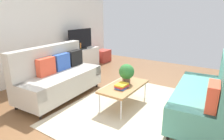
# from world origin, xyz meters

# --- Properties ---
(ground_plane) EXTENTS (7.68, 7.68, 0.00)m
(ground_plane) POSITION_xyz_m (0.00, 0.00, 0.00)
(ground_plane) COLOR brown
(wall_far) EXTENTS (6.40, 0.12, 2.90)m
(wall_far) POSITION_xyz_m (0.00, 2.80, 1.45)
(wall_far) COLOR white
(wall_far) RESTS_ON ground_plane
(area_rug) EXTENTS (2.90, 2.20, 0.01)m
(area_rug) POSITION_xyz_m (-0.03, -0.24, 0.01)
(area_rug) COLOR beige
(area_rug) RESTS_ON ground_plane
(couch_beige) EXTENTS (1.95, 0.96, 1.10)m
(couch_beige) POSITION_xyz_m (-0.37, 1.38, 0.45)
(couch_beige) COLOR #B2ADA3
(couch_beige) RESTS_ON ground_plane
(couch_green) EXTENTS (1.96, 0.99, 1.10)m
(couch_green) POSITION_xyz_m (0.31, -1.46, 0.44)
(couch_green) COLOR teal
(couch_green) RESTS_ON ground_plane
(coffee_table) EXTENTS (1.10, 0.56, 0.42)m
(coffee_table) POSITION_xyz_m (0.02, -0.04, 0.39)
(coffee_table) COLOR #9E7042
(coffee_table) RESTS_ON ground_plane
(tv_console) EXTENTS (1.40, 0.44, 0.64)m
(tv_console) POSITION_xyz_m (1.54, 2.46, 0.32)
(tv_console) COLOR silver
(tv_console) RESTS_ON ground_plane
(tv) EXTENTS (1.00, 0.20, 0.64)m
(tv) POSITION_xyz_m (1.54, 2.44, 0.95)
(tv) COLOR black
(tv) RESTS_ON tv_console
(storage_trunk) EXTENTS (0.52, 0.40, 0.44)m
(storage_trunk) POSITION_xyz_m (2.64, 2.36, 0.22)
(storage_trunk) COLOR #B2382D
(storage_trunk) RESTS_ON ground_plane
(potted_plant) EXTENTS (0.30, 0.30, 0.40)m
(potted_plant) POSITION_xyz_m (0.15, -0.02, 0.65)
(potted_plant) COLOR brown
(potted_plant) RESTS_ON coffee_table
(table_book_0) EXTENTS (0.25, 0.20, 0.02)m
(table_book_0) POSITION_xyz_m (-0.12, -0.07, 0.43)
(table_book_0) COLOR #3359B2
(table_book_0) RESTS_ON coffee_table
(table_book_1) EXTENTS (0.26, 0.21, 0.03)m
(table_book_1) POSITION_xyz_m (-0.12, -0.07, 0.46)
(table_book_1) COLOR red
(table_book_1) RESTS_ON table_book_0
(table_book_2) EXTENTS (0.24, 0.18, 0.03)m
(table_book_2) POSITION_xyz_m (-0.12, -0.07, 0.49)
(table_book_2) COLOR gold
(table_book_2) RESTS_ON table_book_1
(vase_0) EXTENTS (0.09, 0.09, 0.14)m
(vase_0) POSITION_xyz_m (0.96, 2.51, 0.71)
(vase_0) COLOR #B24C4C
(vase_0) RESTS_ON tv_console
(vase_1) EXTENTS (0.13, 0.13, 0.15)m
(vase_1) POSITION_xyz_m (1.11, 2.51, 0.71)
(vase_1) COLOR #B24C4C
(vase_1) RESTS_ON tv_console
(bottle_0) EXTENTS (0.05, 0.05, 0.21)m
(bottle_0) POSITION_xyz_m (1.30, 2.42, 0.74)
(bottle_0) COLOR #3F8C4C
(bottle_0) RESTS_ON tv_console
(bottle_1) EXTENTS (0.05, 0.05, 0.19)m
(bottle_1) POSITION_xyz_m (1.40, 2.42, 0.73)
(bottle_1) COLOR #3F8C4C
(bottle_1) RESTS_ON tv_console
(bottle_2) EXTENTS (0.05, 0.05, 0.21)m
(bottle_2) POSITION_xyz_m (1.50, 2.42, 0.75)
(bottle_2) COLOR orange
(bottle_2) RESTS_ON tv_console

